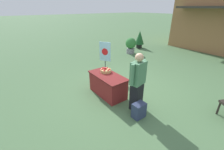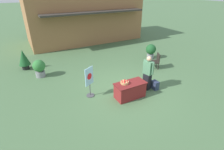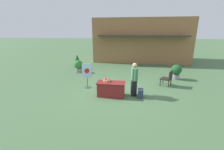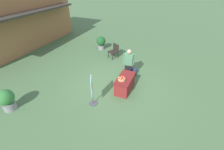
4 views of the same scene
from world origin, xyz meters
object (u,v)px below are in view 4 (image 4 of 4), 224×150
Objects in this scene: backpack at (133,72)px; poster_board at (92,91)px; person_visitor at (128,64)px; patio_chair at (114,50)px; potted_plant_near_left at (101,42)px; display_table at (125,84)px; apple_basket at (122,79)px; potted_plant_far_left at (6,99)px.

poster_board is (-2.93, 0.95, 0.52)m from backpack.
patio_chair is (1.96, 1.63, -0.34)m from person_visitor.
backpack is 0.43× the size of potted_plant_near_left.
apple_basket reaches higher than display_table.
display_table is 3.57m from patio_chair.
display_table is 0.48m from apple_basket.
display_table is 1.00× the size of poster_board.
potted_plant_far_left is (-2.92, 3.92, -0.23)m from apple_basket.
potted_plant_near_left is at bearing 84.85° from poster_board.
person_visitor reaches higher than display_table.
patio_chair is (3.06, 1.84, 0.15)m from display_table.
backpack is (1.43, -0.02, -0.14)m from display_table.
potted_plant_near_left is 1.03× the size of potted_plant_far_left.
poster_board is 5.86m from potted_plant_near_left.
backpack is at bearing -0.60° from display_table.
apple_basket is at bearing 159.28° from display_table.
patio_chair is at bearing -19.29° from potted_plant_far_left.
patio_chair reaches higher than backpack.
display_table is at bearing 59.95° from patio_chair.
potted_plant_far_left is (-6.21, 2.17, 0.03)m from patio_chair.
patio_chair is at bearing -120.05° from potted_plant_near_left.
apple_basket is at bearing -142.44° from potted_plant_near_left.
patio_chair is (1.63, 1.85, 0.29)m from backpack.
display_table is 1.43× the size of potted_plant_far_left.
potted_plant_near_left reaches higher than patio_chair.
potted_plant_near_left is at bearing -6.15° from potted_plant_far_left.
person_visitor is 2.57m from patio_chair.
potted_plant_far_left reaches higher than apple_basket.
potted_plant_far_left is (-1.65, 3.07, -0.20)m from poster_board.
person_visitor is 4.13m from potted_plant_near_left.
potted_plant_near_left reaches higher than apple_basket.
poster_board reaches higher than potted_plant_far_left.
backpack is 0.46× the size of patio_chair.
apple_basket is (-0.24, 0.09, 0.41)m from display_table.
display_table is 5.10m from potted_plant_far_left.
person_visitor is at bearing 45.88° from poster_board.
patio_chair is at bearing 48.68° from backpack.
backpack is at bearing 135.27° from person_visitor.
poster_board is at bearing 146.10° from apple_basket.
potted_plant_near_left is (2.45, 3.27, 0.35)m from backpack.
person_visitor is at bearing 10.65° from display_table.
potted_plant_near_left is (2.78, 3.05, -0.28)m from person_visitor.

